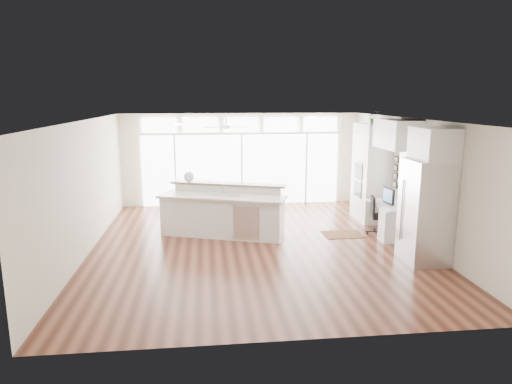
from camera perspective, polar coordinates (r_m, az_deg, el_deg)
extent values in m
cube|color=#421E14|center=(9.98, 0.09, -6.72)|extent=(7.00, 8.00, 0.02)
cube|color=white|center=(9.48, 0.10, 9.03)|extent=(7.00, 8.00, 0.02)
cube|color=beige|center=(13.57, -1.83, 4.11)|extent=(7.00, 0.04, 2.70)
cube|color=beige|center=(5.79, 4.63, -6.35)|extent=(7.00, 0.04, 2.70)
cube|color=beige|center=(9.87, -20.52, 0.50)|extent=(0.04, 8.00, 2.70)
cube|color=beige|center=(10.61, 19.23, 1.32)|extent=(0.04, 8.00, 2.70)
cube|color=white|center=(13.55, -1.80, 2.82)|extent=(5.80, 0.06, 2.08)
cube|color=white|center=(13.41, -1.84, 8.44)|extent=(5.90, 0.06, 0.40)
cube|color=white|center=(10.83, 18.43, 2.65)|extent=(0.04, 0.85, 0.85)
cube|color=white|center=(12.24, -3.77, 8.58)|extent=(1.16, 1.16, 0.32)
cube|color=white|center=(9.67, -0.04, 8.97)|extent=(3.40, 3.00, 0.02)
cube|color=white|center=(12.13, 14.16, 2.37)|extent=(0.64, 1.20, 2.50)
cube|color=white|center=(10.93, 16.47, -3.42)|extent=(0.72, 1.30, 0.76)
cube|color=white|center=(10.62, 17.28, 6.90)|extent=(0.64, 1.30, 0.64)
cube|color=silver|center=(9.33, 20.46, -2.33)|extent=(0.76, 0.90, 2.00)
cube|color=white|center=(9.14, 21.38, 5.62)|extent=(0.64, 0.90, 0.60)
cube|color=black|center=(11.41, 17.10, 2.40)|extent=(0.06, 0.22, 0.80)
cube|color=white|center=(10.54, -4.23, -2.40)|extent=(3.11, 2.00, 1.16)
cube|color=#3E2213|center=(10.90, 10.84, -5.22)|extent=(0.93, 0.69, 0.01)
cube|color=black|center=(10.97, 15.39, -2.92)|extent=(0.54, 0.52, 0.91)
sphere|color=silver|center=(11.08, -8.38, 1.91)|extent=(0.31, 0.31, 0.25)
cube|color=black|center=(10.77, 16.25, -0.45)|extent=(0.12, 0.49, 0.40)
cube|color=silver|center=(10.74, 15.36, -1.49)|extent=(0.16, 0.32, 0.02)
imported|color=#2A5323|center=(11.99, 14.49, 8.87)|extent=(0.32, 0.35, 0.25)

